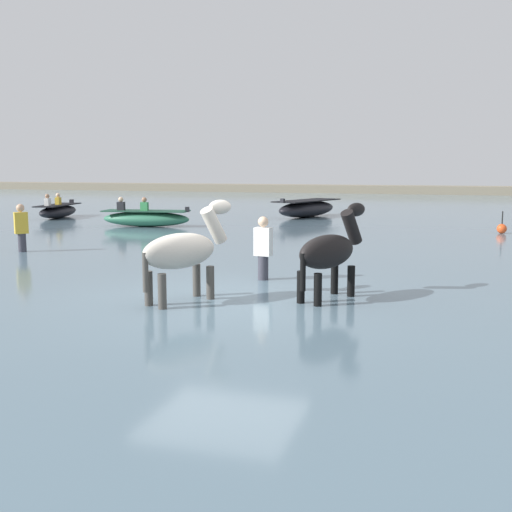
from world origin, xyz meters
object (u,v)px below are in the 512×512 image
at_px(horse_trailing_black, 330,254).
at_px(boat_mid_outer, 307,208).
at_px(boat_far_offshore, 146,218).
at_px(boat_distant_east, 58,211).
at_px(person_wading_mid, 263,256).
at_px(horse_lead_pinto, 183,253).
at_px(channel_buoy, 502,228).
at_px(person_wading_close, 22,234).

xyz_separation_m(horse_trailing_black, boat_mid_outer, (-3.92, 16.26, -0.38)).
height_order(horse_trailing_black, boat_far_offshore, horse_trailing_black).
xyz_separation_m(boat_distant_east, person_wading_mid, (12.35, -11.42, 0.16)).
relative_size(boat_mid_outer, person_wading_mid, 2.50).
bearing_deg(horse_lead_pinto, boat_far_offshore, 119.53).
bearing_deg(channel_buoy, horse_lead_pinto, -114.75).
relative_size(boat_far_offshore, boat_distant_east, 1.07).
bearing_deg(horse_lead_pinto, horse_trailing_black, 21.74).
xyz_separation_m(boat_mid_outer, boat_distant_east, (-9.95, -3.49, -0.07)).
bearing_deg(person_wading_close, horse_trailing_black, -21.62).
height_order(boat_distant_east, person_wading_mid, person_wading_mid).
relative_size(horse_trailing_black, boat_distant_east, 0.63).
xyz_separation_m(horse_lead_pinto, person_wading_close, (-6.29, 4.24, -0.33)).
distance_m(person_wading_close, person_wading_mid, 7.25).
height_order(person_wading_close, person_wading_mid, same).
relative_size(horse_trailing_black, person_wading_mid, 1.20).
bearing_deg(person_wading_mid, horse_lead_pinto, -106.77).
distance_m(boat_mid_outer, boat_distant_east, 10.54).
bearing_deg(boat_distant_east, channel_buoy, -4.07).
bearing_deg(boat_far_offshore, person_wading_close, -89.46).
xyz_separation_m(horse_trailing_black, channel_buoy, (3.53, 11.54, -0.58)).
bearing_deg(boat_mid_outer, horse_lead_pinto, -84.25).
height_order(horse_lead_pinto, person_wading_close, horse_lead_pinto).
distance_m(boat_mid_outer, person_wading_close, 13.68).
relative_size(horse_lead_pinto, boat_distant_east, 0.65).
bearing_deg(person_wading_mid, channel_buoy, 63.62).
xyz_separation_m(horse_lead_pinto, person_wading_mid, (0.67, 2.23, -0.33)).
relative_size(person_wading_mid, channel_buoy, 2.25).
relative_size(boat_far_offshore, channel_buoy, 4.57).
xyz_separation_m(boat_mid_outer, channel_buoy, (7.45, -4.72, -0.19)).
relative_size(boat_mid_outer, person_wading_close, 2.50).
height_order(boat_far_offshore, person_wading_mid, person_wading_mid).
bearing_deg(person_wading_close, channel_buoy, 34.23).
relative_size(horse_trailing_black, boat_far_offshore, 0.59).
bearing_deg(horse_lead_pinto, person_wading_close, 146.04).
relative_size(horse_trailing_black, channel_buoy, 2.70).
xyz_separation_m(horse_lead_pinto, boat_mid_outer, (-1.73, 17.14, -0.42)).
height_order(horse_lead_pinto, horse_trailing_black, horse_lead_pinto).
xyz_separation_m(boat_far_offshore, person_wading_mid, (7.03, -9.00, 0.15)).
distance_m(boat_far_offshore, channel_buoy, 12.14).
xyz_separation_m(horse_trailing_black, person_wading_mid, (-1.52, 1.35, -0.29)).
bearing_deg(boat_mid_outer, boat_distant_east, -160.68).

